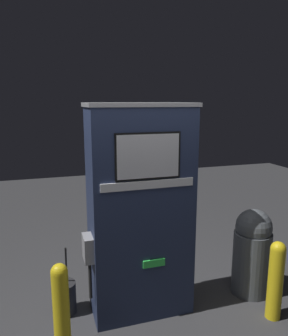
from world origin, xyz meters
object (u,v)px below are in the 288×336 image
Objects in this scene: safety_bollard at (61,309)px; trash_bin at (252,251)px; safety_bollard_far at (276,278)px; squeegee_bucket at (64,298)px; gas_pump at (140,212)px.

trash_bin is at bearing 9.65° from safety_bollard.
safety_bollard reaches higher than safety_bollard_far.
safety_bollard is at bearing 177.16° from safety_bollard_far.
gas_pump is at bearing -12.78° from squeegee_bucket.
safety_bollard is at bearing -170.35° from trash_bin.
safety_bollard is 1.17× the size of squeegee_bucket.
safety_bollard_far is (1.28, -0.56, -0.66)m from gas_pump.
trash_bin is 1.21× the size of safety_bollard_far.
safety_bollard is 1.06× the size of safety_bollard_far.
gas_pump is 1.24m from squeegee_bucket.
safety_bollard is 2.22m from trash_bin.
safety_bollard_far is 2.22m from squeegee_bucket.
safety_bollard is 0.88× the size of trash_bin.
gas_pump is 2.17× the size of trash_bin.
safety_bollard_far is at bearing -2.84° from safety_bollard.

